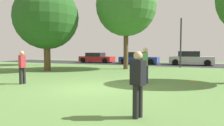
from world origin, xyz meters
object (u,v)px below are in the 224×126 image
(birch_tree_lone, at_px, (47,21))
(person_catcher, at_px, (138,82))
(oak_tree_left, at_px, (126,6))
(parked_car_silver, at_px, (191,59))
(maple_tree_near, at_px, (46,17))
(street_lamp_post, at_px, (181,43))
(frisbee_disc, at_px, (193,81))
(person_thrower, at_px, (22,66))
(parked_car_red, at_px, (97,58))
(parked_car_blue, at_px, (139,58))
(person_walking, at_px, (145,64))

(birch_tree_lone, height_order, person_catcher, birch_tree_lone)
(oak_tree_left, height_order, parked_car_silver, oak_tree_left)
(maple_tree_near, height_order, oak_tree_left, oak_tree_left)
(oak_tree_left, relative_size, street_lamp_post, 1.74)
(birch_tree_lone, relative_size, frisbee_disc, 24.62)
(person_thrower, bearing_deg, parked_car_red, 127.33)
(oak_tree_left, bearing_deg, person_thrower, -102.51)
(parked_car_blue, bearing_deg, oak_tree_left, -84.10)
(maple_tree_near, xyz_separation_m, street_lamp_post, (9.30, 6.98, -1.84))
(parked_car_silver, height_order, street_lamp_post, street_lamp_post)
(frisbee_disc, relative_size, parked_car_red, 0.06)
(person_thrower, xyz_separation_m, parked_car_silver, (7.02, 16.18, -0.17))
(maple_tree_near, distance_m, oak_tree_left, 6.48)
(maple_tree_near, height_order, birch_tree_lone, birch_tree_lone)
(parked_car_silver, bearing_deg, person_walking, -97.12)
(parked_car_blue, distance_m, parked_car_silver, 5.68)
(birch_tree_lone, bearing_deg, person_thrower, -55.04)
(person_thrower, relative_size, parked_car_blue, 0.35)
(person_thrower, relative_size, person_walking, 0.92)
(person_walking, distance_m, frisbee_disc, 2.77)
(oak_tree_left, relative_size, parked_car_red, 1.79)
(parked_car_red, xyz_separation_m, parked_car_blue, (5.67, -0.37, 0.03))
(oak_tree_left, bearing_deg, parked_car_blue, 95.90)
(oak_tree_left, height_order, person_walking, oak_tree_left)
(person_walking, xyz_separation_m, parked_car_blue, (-3.95, 13.56, -0.32))
(maple_tree_near, height_order, parked_car_red, maple_tree_near)
(person_catcher, distance_m, parked_car_blue, 19.21)
(person_catcher, distance_m, frisbee_disc, 6.67)
(parked_car_silver, bearing_deg, person_catcher, -92.20)
(parked_car_blue, distance_m, street_lamp_post, 6.26)
(person_catcher, height_order, person_walking, person_walking)
(person_thrower, bearing_deg, frisbee_disc, 50.33)
(person_catcher, relative_size, parked_car_blue, 0.35)
(parked_car_silver, bearing_deg, parked_car_blue, -177.71)
(person_catcher, distance_m, parked_car_silver, 18.80)
(street_lamp_post, bearing_deg, parked_car_red, 159.53)
(maple_tree_near, bearing_deg, oak_tree_left, 36.52)
(maple_tree_near, xyz_separation_m, person_walking, (8.38, -3.02, -3.14))
(parked_car_red, relative_size, parked_car_silver, 0.99)
(maple_tree_near, relative_size, person_catcher, 4.17)
(frisbee_disc, distance_m, parked_car_red, 17.09)
(parked_car_blue, relative_size, parked_car_silver, 1.00)
(person_thrower, relative_size, frisbee_disc, 5.79)
(maple_tree_near, height_order, person_catcher, maple_tree_near)
(frisbee_disc, bearing_deg, parked_car_blue, 116.76)
(maple_tree_near, xyz_separation_m, parked_car_red, (-1.25, 10.92, -3.49))
(birch_tree_lone, height_order, person_walking, birch_tree_lone)
(person_walking, relative_size, parked_car_silver, 0.39)
(oak_tree_left, bearing_deg, parked_car_silver, 54.50)
(oak_tree_left, height_order, parked_car_red, oak_tree_left)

